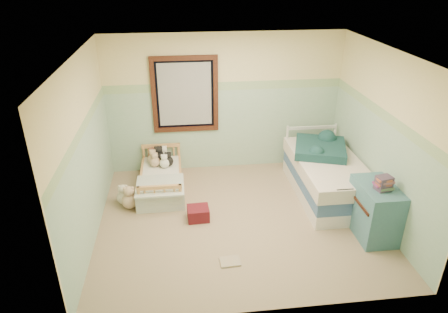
{
  "coord_description": "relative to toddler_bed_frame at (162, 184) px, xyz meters",
  "views": [
    {
      "loc": [
        -0.82,
        -5.04,
        3.56
      ],
      "look_at": [
        -0.18,
        0.35,
        0.91
      ],
      "focal_mm": 32.22,
      "sensor_mm": 36.0,
      "label": 1
    }
  ],
  "objects": [
    {
      "name": "twin_bed_frame",
      "position": [
        2.73,
        -0.51,
        0.02
      ],
      "size": [
        0.96,
        1.91,
        0.22
      ],
      "primitive_type": "cube",
      "color": "white",
      "rests_on": "floor"
    },
    {
      "name": "patchwork_quilt",
      "position": [
        0.0,
        -0.44,
        0.22
      ],
      "size": [
        0.76,
        0.7,
        0.03
      ],
      "primitive_type": "cube",
      "color": "#7D9FD4",
      "rests_on": "toddler_mattress"
    },
    {
      "name": "border_strip",
      "position": [
        1.18,
        0.74,
        1.49
      ],
      "size": [
        4.2,
        0.01,
        0.15
      ],
      "primitive_type": "cube",
      "color": "#4F8456",
      "rests_on": "wall_back"
    },
    {
      "name": "extra_plush_0",
      "position": [
        -0.14,
        0.39,
        0.3
      ],
      "size": [
        0.19,
        0.19,
        0.19
      ],
      "primitive_type": "sphere",
      "color": "tan",
      "rests_on": "toddler_mattress"
    },
    {
      "name": "wall_back",
      "position": [
        1.18,
        0.75,
        1.16
      ],
      "size": [
        4.2,
        0.04,
        2.5
      ],
      "primitive_type": "cube",
      "color": "beige",
      "rests_on": "floor"
    },
    {
      "name": "plush_bed_brown",
      "position": [
        -0.15,
        0.5,
        0.3
      ],
      "size": [
        0.18,
        0.18,
        0.18
      ],
      "primitive_type": "sphere",
      "color": "brown",
      "rests_on": "toddler_mattress"
    },
    {
      "name": "book_stack",
      "position": [
        3.02,
        -1.72,
        0.8
      ],
      "size": [
        0.23,
        0.19,
        0.2
      ],
      "primitive_type": "cube",
      "rotation": [
        0.0,
        0.0,
        0.22
      ],
      "color": "brown",
      "rests_on": "dresser"
    },
    {
      "name": "plush_floor_tan",
      "position": [
        -0.49,
        -0.53,
        0.04
      ],
      "size": [
        0.26,
        0.26,
        0.26
      ],
      "primitive_type": "sphere",
      "color": "tan",
      "rests_on": "floor"
    },
    {
      "name": "floor_book",
      "position": [
        0.92,
        -2.01,
        -0.08
      ],
      "size": [
        0.28,
        0.22,
        0.02
      ],
      "primitive_type": "cube",
      "rotation": [
        0.0,
        0.0,
        0.06
      ],
      "color": "orange",
      "rests_on": "floor"
    },
    {
      "name": "extra_plush_2",
      "position": [
        0.07,
        0.22,
        0.3
      ],
      "size": [
        0.17,
        0.17,
        0.17
      ],
      "primitive_type": "sphere",
      "color": "silver",
      "rests_on": "toddler_mattress"
    },
    {
      "name": "window_frame",
      "position": [
        0.48,
        0.71,
        1.36
      ],
      "size": [
        1.16,
        0.06,
        1.36
      ],
      "primitive_type": "cube",
      "color": "black",
      "rests_on": "wall_back"
    },
    {
      "name": "toddler_bed_frame",
      "position": [
        0.0,
        0.0,
        0.0
      ],
      "size": [
        0.7,
        1.4,
        0.18
      ],
      "primitive_type": "cube",
      "color": "#AD723F",
      "rests_on": "floor"
    },
    {
      "name": "plush_bed_dark",
      "position": [
        0.13,
        0.28,
        0.3
      ],
      "size": [
        0.18,
        0.18,
        0.18
      ],
      "primitive_type": "sphere",
      "color": "black",
      "rests_on": "toddler_mattress"
    },
    {
      "name": "wall_left",
      "position": [
        -0.92,
        -1.05,
        1.16
      ],
      "size": [
        0.04,
        3.6,
        2.5
      ],
      "primitive_type": "cube",
      "color": "beige",
      "rests_on": "floor"
    },
    {
      "name": "window_blinds",
      "position": [
        0.48,
        0.72,
        1.36
      ],
      "size": [
        0.92,
        0.01,
        1.12
      ],
      "primitive_type": "cube",
      "color": "beige",
      "rests_on": "window_frame"
    },
    {
      "name": "plush_floor_cream",
      "position": [
        -0.59,
        -0.39,
        0.02
      ],
      "size": [
        0.23,
        0.23,
        0.23
      ],
      "primitive_type": "sphere",
      "color": "beige",
      "rests_on": "floor"
    },
    {
      "name": "plush_bed_tan",
      "position": [
        -0.1,
        0.28,
        0.3
      ],
      "size": [
        0.18,
        0.18,
        0.18
      ],
      "primitive_type": "sphere",
      "color": "tan",
      "rests_on": "toddler_mattress"
    },
    {
      "name": "wall_right",
      "position": [
        3.28,
        -1.05,
        1.16
      ],
      "size": [
        0.04,
        3.6,
        2.5
      ],
      "primitive_type": "cube",
      "color": "beige",
      "rests_on": "floor"
    },
    {
      "name": "red_pillow",
      "position": [
        0.57,
        -0.97,
        0.01
      ],
      "size": [
        0.33,
        0.3,
        0.2
      ],
      "primitive_type": "cube",
      "rotation": [
        0.0,
        0.0,
        0.04
      ],
      "color": "maroon",
      "rests_on": "floor"
    },
    {
      "name": "twin_mattress",
      "position": [
        2.73,
        -0.51,
        0.46
      ],
      "size": [
        0.99,
        1.95,
        0.22
      ],
      "primitive_type": "cube",
      "color": "beige",
      "rests_on": "twin_boxspring"
    },
    {
      "name": "wall_front",
      "position": [
        1.18,
        -2.85,
        1.16
      ],
      "size": [
        4.2,
        0.04,
        2.5
      ],
      "primitive_type": "cube",
      "color": "beige",
      "rests_on": "floor"
    },
    {
      "name": "wainscot_mint",
      "position": [
        1.18,
        0.74,
        0.66
      ],
      "size": [
        4.2,
        0.01,
        1.5
      ],
      "primitive_type": "cube",
      "color": "#8AB192",
      "rests_on": "floor"
    },
    {
      "name": "ceiling",
      "position": [
        1.18,
        -1.05,
        2.42
      ],
      "size": [
        4.2,
        3.6,
        0.02
      ],
      "primitive_type": "cube",
      "color": "white",
      "rests_on": "wall_back"
    },
    {
      "name": "dresser",
      "position": [
        3.02,
        -1.63,
        0.31
      ],
      "size": [
        0.49,
        0.79,
        0.79
      ],
      "primitive_type": "cube",
      "color": "#3C6579",
      "rests_on": "floor"
    },
    {
      "name": "toddler_mattress",
      "position": [
        0.0,
        0.0,
        0.15
      ],
      "size": [
        0.64,
        1.34,
        0.12
      ],
      "primitive_type": "cube",
      "color": "white",
      "rests_on": "toddler_bed_frame"
    },
    {
      "name": "extra_plush_1",
      "position": [
        -0.04,
        0.43,
        0.32
      ],
      "size": [
        0.22,
        0.22,
        0.22
      ],
      "primitive_type": "sphere",
      "color": "black",
      "rests_on": "toddler_mattress"
    },
    {
      "name": "floor",
      "position": [
        1.18,
        -1.05,
        -0.1
      ],
      "size": [
        4.2,
        3.6,
        0.02
      ],
      "primitive_type": "cube",
      "color": "#7F654E",
      "rests_on": "ground"
    },
    {
      "name": "twin_boxspring",
      "position": [
        2.73,
        -0.51,
        0.24
      ],
      "size": [
        0.96,
        1.91,
        0.22
      ],
      "primitive_type": "cube",
      "color": "navy",
      "rests_on": "twin_bed_frame"
    },
    {
      "name": "teal_blanket",
      "position": [
        2.68,
        -0.21,
        0.64
      ],
      "size": [
        1.04,
        1.07,
        0.14
      ],
      "primitive_type": "cube",
      "rotation": [
        0.0,
        0.0,
        -0.31
      ],
      "color": "#173C3A",
      "rests_on": "twin_mattress"
    },
    {
      "name": "plush_bed_white",
      "position": [
        0.05,
        0.5,
        0.31
      ],
      "size": [
        0.2,
        0.2,
        0.2
      ],
      "primitive_type": "sphere",
      "color": "silver",
      "rests_on": "toddler_mattress"
    }
  ]
}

